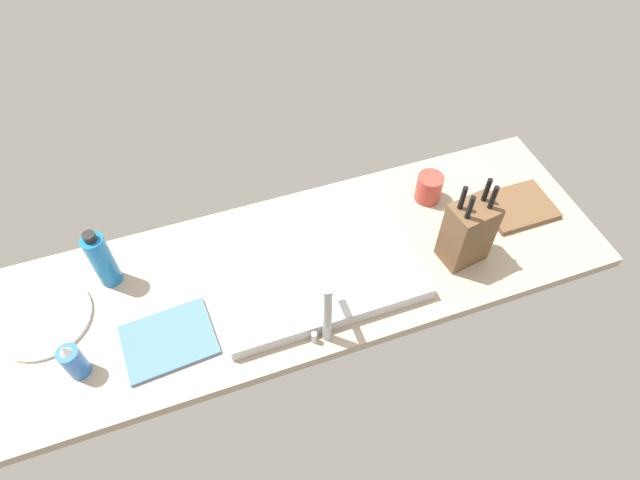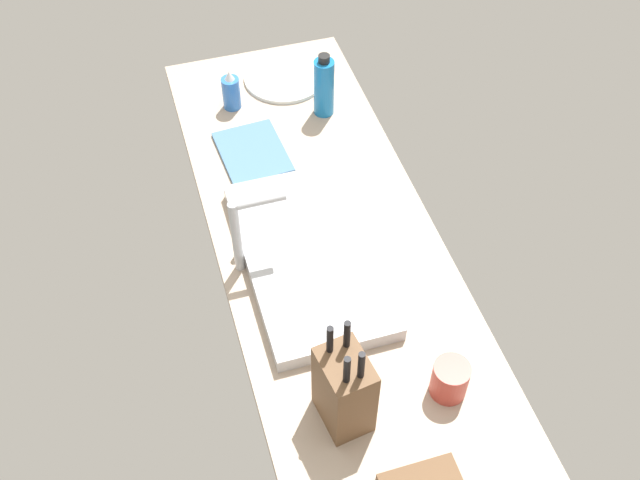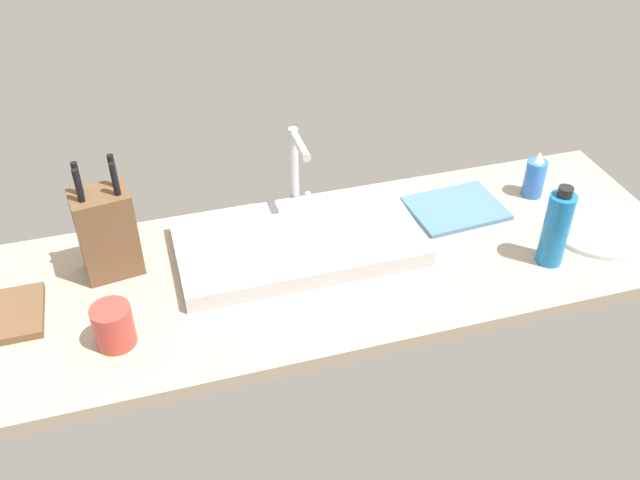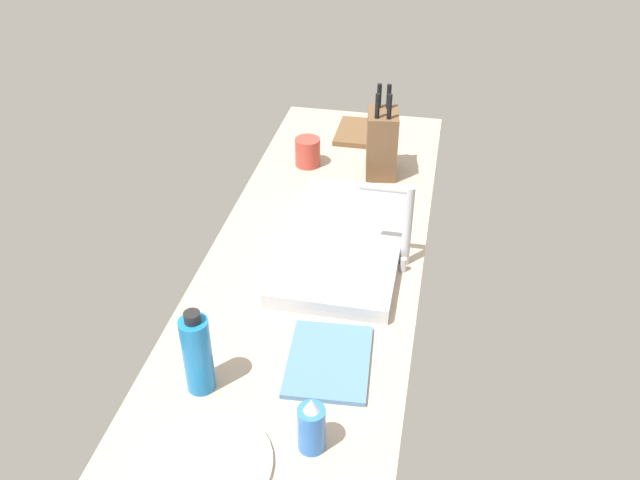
% 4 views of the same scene
% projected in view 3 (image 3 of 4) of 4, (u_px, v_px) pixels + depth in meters
% --- Properties ---
extents(countertop_slab, '(1.78, 0.57, 0.04)m').
position_uv_depth(countertop_slab, '(314.00, 270.00, 1.64)').
color(countertop_slab, tan).
rests_on(countertop_slab, ground).
extents(sink_basin, '(0.57, 0.31, 0.04)m').
position_uv_depth(sink_basin, '(298.00, 242.00, 1.67)').
color(sink_basin, '#B7BABF').
rests_on(sink_basin, countertop_slab).
extents(faucet, '(0.06, 0.14, 0.23)m').
position_uv_depth(faucet, '(296.00, 165.00, 1.72)').
color(faucet, '#B7BABF').
rests_on(faucet, countertop_slab).
extents(knife_block, '(0.14, 0.11, 0.29)m').
position_uv_depth(knife_block, '(107.00, 232.00, 1.55)').
color(knife_block, brown).
rests_on(knife_block, countertop_slab).
extents(soap_bottle, '(0.05, 0.05, 0.13)m').
position_uv_depth(soap_bottle, '(535.00, 177.00, 1.83)').
color(soap_bottle, blue).
rests_on(soap_bottle, countertop_slab).
extents(water_bottle, '(0.06, 0.06, 0.20)m').
position_uv_depth(water_bottle, '(556.00, 228.00, 1.59)').
color(water_bottle, '#1970B7').
rests_on(water_bottle, countertop_slab).
extents(dinner_plate, '(0.26, 0.26, 0.01)m').
position_uv_depth(dinner_plate, '(600.00, 227.00, 1.74)').
color(dinner_plate, silver).
rests_on(dinner_plate, countertop_slab).
extents(dish_towel, '(0.24, 0.20, 0.01)m').
position_uv_depth(dish_towel, '(456.00, 208.00, 1.81)').
color(dish_towel, teal).
rests_on(dish_towel, countertop_slab).
extents(coffee_mug, '(0.08, 0.08, 0.09)m').
position_uv_depth(coffee_mug, '(113.00, 326.00, 1.41)').
color(coffee_mug, '#B23D33').
rests_on(coffee_mug, countertop_slab).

